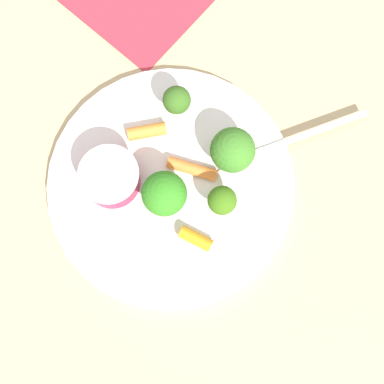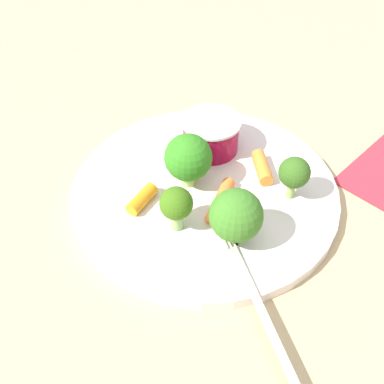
% 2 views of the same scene
% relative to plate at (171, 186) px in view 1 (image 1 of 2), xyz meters
% --- Properties ---
extents(ground_plane, '(2.40, 2.40, 0.00)m').
position_rel_plate_xyz_m(ground_plane, '(0.00, 0.00, -0.01)').
color(ground_plane, tan).
extents(plate, '(0.27, 0.27, 0.01)m').
position_rel_plate_xyz_m(plate, '(0.00, 0.00, 0.00)').
color(plate, silver).
rests_on(plate, ground_plane).
extents(sauce_cup, '(0.06, 0.06, 0.04)m').
position_rel_plate_xyz_m(sauce_cup, '(0.03, 0.06, 0.02)').
color(sauce_cup, maroon).
rests_on(sauce_cup, plate).
extents(broccoli_floret_0, '(0.03, 0.03, 0.05)m').
position_rel_plate_xyz_m(broccoli_floret_0, '(0.07, -0.04, 0.04)').
color(broccoli_floret_0, '#93AE59').
rests_on(broccoli_floret_0, plate).
extents(broccoli_floret_1, '(0.05, 0.05, 0.06)m').
position_rel_plate_xyz_m(broccoli_floret_1, '(-0.01, 0.01, 0.04)').
color(broccoli_floret_1, '#96C65D').
rests_on(broccoli_floret_1, plate).
extents(broccoli_floret_2, '(0.05, 0.05, 0.06)m').
position_rel_plate_xyz_m(broccoli_floret_2, '(-0.00, -0.07, 0.04)').
color(broccoli_floret_2, '#97AC67').
rests_on(broccoli_floret_2, plate).
extents(broccoli_floret_3, '(0.03, 0.03, 0.05)m').
position_rel_plate_xyz_m(broccoli_floret_3, '(-0.04, -0.04, 0.04)').
color(broccoli_floret_3, '#8DB36B').
rests_on(broccoli_floret_3, plate).
extents(carrot_stick_0, '(0.02, 0.04, 0.01)m').
position_rel_plate_xyz_m(carrot_stick_0, '(0.06, 0.00, 0.01)').
color(carrot_stick_0, orange).
rests_on(carrot_stick_0, plate).
extents(carrot_stick_1, '(0.05, 0.05, 0.01)m').
position_rel_plate_xyz_m(carrot_stick_1, '(0.01, -0.03, 0.01)').
color(carrot_stick_1, orange).
rests_on(carrot_stick_1, plate).
extents(carrot_stick_2, '(0.04, 0.03, 0.01)m').
position_rel_plate_xyz_m(carrot_stick_2, '(-0.07, -0.00, 0.01)').
color(carrot_stick_2, orange).
rests_on(carrot_stick_2, plate).
extents(fork, '(0.02, 0.18, 0.00)m').
position_rel_plate_xyz_m(fork, '(-0.01, -0.14, 0.01)').
color(fork, beige).
rests_on(fork, plate).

